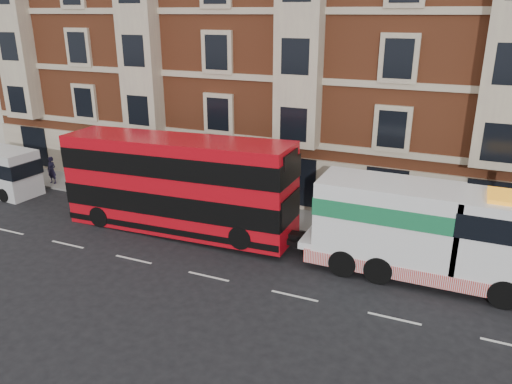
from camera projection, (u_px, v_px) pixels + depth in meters
ground at (209, 276)px, 21.89m from camera, size 120.00×120.00×0.00m
sidewalk at (272, 215)px, 28.33m from camera, size 90.00×3.00×0.15m
victorian_terrace at (326, 27)px, 31.21m from camera, size 45.00×12.00×20.40m
lamp_post_west at (167, 165)px, 28.58m from camera, size 0.35×0.15×4.35m
double_decker_bus at (177, 183)px, 25.63m from camera, size 12.39×2.84×5.02m
tow_truck at (420, 230)px, 21.25m from camera, size 9.92×2.93×4.13m
pedestrian at (52, 170)px, 33.07m from camera, size 0.67×0.45×1.81m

